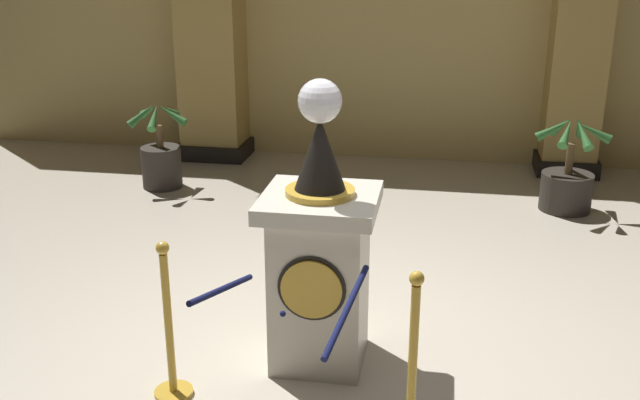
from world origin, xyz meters
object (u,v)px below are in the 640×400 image
(stanchion_near, at_px, (170,344))
(stanchion_far, at_px, (411,388))
(pedestal_clock, at_px, (320,258))
(potted_palm_left, at_px, (161,159))
(potted_palm_right, at_px, (567,181))

(stanchion_near, distance_m, stanchion_far, 1.49)
(pedestal_clock, bearing_deg, potted_palm_left, 126.12)
(pedestal_clock, xyz_separation_m, stanchion_far, (0.65, -0.82, -0.36))
(stanchion_far, bearing_deg, stanchion_near, 170.39)
(potted_palm_left, bearing_deg, potted_palm_right, -0.00)
(stanchion_far, xyz_separation_m, potted_palm_left, (-3.08, 4.15, -0.04))
(pedestal_clock, bearing_deg, stanchion_far, -51.75)
(pedestal_clock, bearing_deg, potted_palm_right, 58.47)
(stanchion_near, bearing_deg, stanchion_far, -9.61)
(pedestal_clock, distance_m, potted_palm_left, 4.14)
(stanchion_near, relative_size, potted_palm_right, 0.99)
(stanchion_far, height_order, potted_palm_left, stanchion_far)
(stanchion_far, bearing_deg, potted_palm_right, 71.43)
(stanchion_far, relative_size, potted_palm_right, 1.04)
(pedestal_clock, xyz_separation_m, potted_palm_left, (-2.43, 3.33, -0.41))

